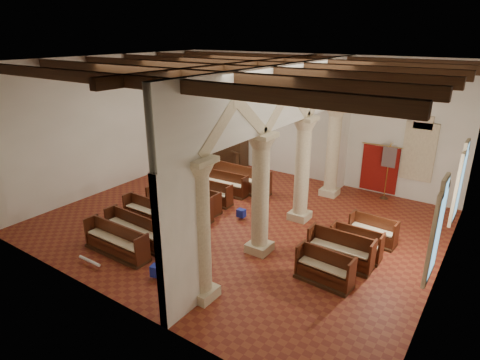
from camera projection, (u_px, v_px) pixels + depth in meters
name	position (u px, v px, depth m)	size (l,w,h in m)	color
floor	(240.00, 221.00, 15.60)	(14.00, 14.00, 0.00)	maroon
ceiling	(240.00, 61.00, 13.51)	(14.00, 14.00, 0.00)	black
wall_back	(311.00, 119.00, 19.19)	(14.00, 0.02, 6.00)	white
wall_front	(104.00, 201.00, 9.91)	(14.00, 0.02, 6.00)	white
wall_left	(114.00, 123.00, 18.26)	(0.02, 12.00, 6.00)	white
wall_right	(453.00, 186.00, 10.84)	(0.02, 12.00, 6.00)	white
ceiling_beams	(240.00, 67.00, 13.57)	(13.80, 11.80, 0.30)	#3C2513
arcade	(285.00, 139.00, 13.40)	(0.90, 11.90, 6.00)	beige
window_right_a	(437.00, 234.00, 9.97)	(0.03, 1.00, 2.20)	#33735A
window_right_b	(460.00, 186.00, 13.06)	(0.03, 1.00, 2.20)	#33735A
window_back	(419.00, 152.00, 16.80)	(1.00, 0.03, 2.20)	#33735A
pipe_organ	(229.00, 141.00, 21.76)	(2.10, 0.85, 4.40)	#3C2513
lectern	(236.00, 163.00, 20.89)	(0.57, 0.61, 1.18)	#3E2013
dossal_curtain	(379.00, 169.00, 17.91)	(1.80, 0.07, 2.17)	maroon
processional_banner	(386.00, 181.00, 17.46)	(0.58, 0.74, 2.54)	#3C2513
hymnal_box_a	(157.00, 271.00, 11.89)	(0.34, 0.28, 0.34)	navy
hymnal_box_b	(184.00, 251.00, 12.93)	(0.37, 0.30, 0.37)	navy
hymnal_box_c	(241.00, 213.00, 15.70)	(0.31, 0.25, 0.31)	navy
tube_heater_a	(90.00, 261.00, 12.60)	(0.10, 0.10, 0.96)	silver
tube_heater_b	(106.00, 244.00, 13.62)	(0.10, 0.10, 1.00)	silver
nave_pew_0	(116.00, 245.00, 13.21)	(2.56, 0.68, 1.02)	#3C2513
nave_pew_1	(138.00, 234.00, 13.91)	(3.02, 0.77, 0.98)	#3C2513
nave_pew_2	(152.00, 217.00, 15.27)	(2.71, 0.67, 0.96)	#3C2513
nave_pew_3	(179.00, 209.00, 15.84)	(2.93, 0.91, 1.07)	#3C2513
nave_pew_4	(194.00, 202.00, 16.62)	(2.53, 0.71, 0.95)	#3C2513
nave_pew_5	(206.00, 195.00, 17.30)	(2.46, 0.76, 0.95)	#3C2513
nave_pew_6	(221.00, 186.00, 18.25)	(2.65, 0.83, 0.99)	#3C2513
nave_pew_7	(237.00, 182.00, 18.65)	(3.42, 0.85, 1.13)	#3C2513
aisle_pew_0	(324.00, 272.00, 11.70)	(1.72, 0.77, 1.01)	#3C2513
aisle_pew_1	(340.00, 254.00, 12.62)	(2.06, 0.73, 1.07)	#3C2513
aisle_pew_2	(356.00, 247.00, 13.09)	(1.67, 0.67, 0.98)	#3C2513
aisle_pew_3	(372.00, 234.00, 13.93)	(1.65, 0.74, 0.96)	#3C2513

